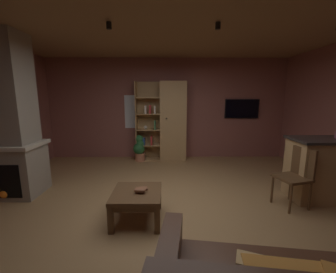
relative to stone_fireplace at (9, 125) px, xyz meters
name	(u,v)px	position (x,y,z in m)	size (l,w,h in m)	color
floor	(168,210)	(2.63, -0.57, -1.22)	(6.36, 5.82, 0.02)	#A37A4C
wall_back	(167,109)	(2.63, 2.37, 0.13)	(6.48, 0.06, 2.68)	#8E544C
ceiling	(168,17)	(2.63, -0.57, 1.48)	(6.36, 5.82, 0.02)	#8E6B47
window_pane_back	(138,112)	(1.85, 2.33, 0.06)	(0.74, 0.01, 0.89)	white
stone_fireplace	(9,125)	(0.00, 0.00, 0.00)	(0.92, 0.75, 2.68)	gray
bookshelf_cabinet	(170,122)	(2.69, 2.09, -0.19)	(1.31, 0.41, 2.06)	tan
kitchen_bar_counter	(335,169)	(5.36, -0.23, -0.70)	(1.45, 0.64, 1.02)	tan
coffee_table	(137,197)	(2.20, -0.83, -0.88)	(0.65, 0.68, 0.41)	brown
table_book_0	(143,189)	(2.28, -0.77, -0.78)	(0.12, 0.09, 0.03)	brown
table_book_1	(140,190)	(2.25, -0.88, -0.75)	(0.14, 0.09, 0.03)	brown
dining_chair	(297,173)	(4.60, -0.46, -0.68)	(0.52, 0.52, 0.92)	brown
potted_floor_plant	(139,148)	(1.90, 1.95, -0.86)	(0.30, 0.30, 0.69)	#B77051
wall_mounted_tv	(242,109)	(4.66, 2.31, 0.14)	(0.91, 0.06, 0.51)	black
track_light_spot_1	(109,26)	(1.84, -0.47, 1.40)	(0.07, 0.07, 0.09)	black
track_light_spot_2	(218,26)	(3.30, -0.48, 1.40)	(0.07, 0.07, 0.09)	black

